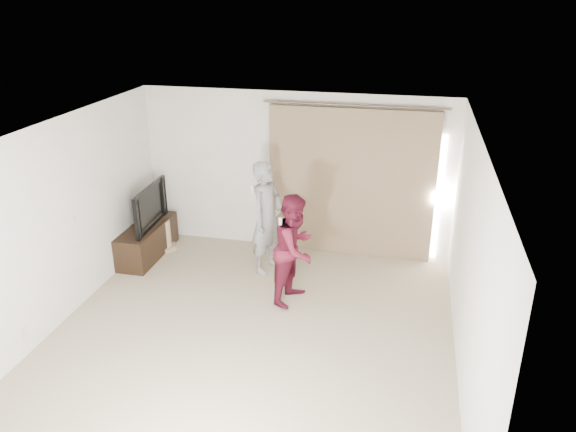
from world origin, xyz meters
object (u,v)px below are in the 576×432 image
object	(u,v)px
tv_console	(147,241)
person_man	(267,218)
person_woman	(295,249)
tv	(144,206)

from	to	relation	value
tv_console	person_man	distance (m)	2.11
person_man	person_woman	distance (m)	0.98
tv_console	person_man	size ratio (longest dim) A/B	0.79
person_woman	person_man	bearing A→B (deg)	127.91
tv_console	tv	distance (m)	0.60
person_man	person_woman	xyz separation A→B (m)	(0.60, -0.77, -0.09)
tv_console	person_man	world-z (taller)	person_man
tv_console	person_woman	bearing A→B (deg)	-17.21
tv_console	person_woman	distance (m)	2.79
tv	person_woman	size ratio (longest dim) A/B	0.75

